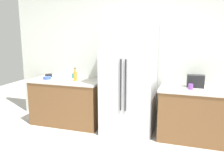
# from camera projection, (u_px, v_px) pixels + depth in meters

# --- Properties ---
(kitchen_back_panel) EXTENTS (5.02, 0.10, 2.66)m
(kitchen_back_panel) POSITION_uv_depth(u_px,v_px,m) (136.00, 56.00, 4.57)
(kitchen_back_panel) COLOR silver
(kitchen_back_panel) RESTS_ON ground_plane
(counter_left) EXTENTS (1.38, 0.68, 0.88)m
(counter_left) POSITION_uv_depth(u_px,v_px,m) (68.00, 102.00, 4.79)
(counter_left) COLOR brown
(counter_left) RESTS_ON ground_plane
(counter_right) EXTENTS (1.38, 0.68, 0.88)m
(counter_right) POSITION_uv_depth(u_px,v_px,m) (202.00, 115.00, 4.03)
(counter_right) COLOR brown
(counter_right) RESTS_ON ground_plane
(refrigerator) EXTENTS (0.89, 0.73, 1.88)m
(refrigerator) POSITION_uv_depth(u_px,v_px,m) (129.00, 81.00, 4.27)
(refrigerator) COLOR #B7BABF
(refrigerator) RESTS_ON ground_plane
(toaster) EXTENTS (0.28, 0.16, 0.21)m
(toaster) POSITION_uv_depth(u_px,v_px,m) (196.00, 81.00, 4.04)
(toaster) COLOR black
(toaster) RESTS_ON counter_right
(bottle_a) EXTENTS (0.06, 0.06, 0.25)m
(bottle_a) POSITION_uv_depth(u_px,v_px,m) (75.00, 76.00, 4.55)
(bottle_a) COLOR orange
(bottle_a) RESTS_ON counter_left
(cup_a) EXTENTS (0.07, 0.07, 0.09)m
(cup_a) POSITION_uv_depth(u_px,v_px,m) (191.00, 87.00, 3.90)
(cup_a) COLOR purple
(cup_a) RESTS_ON counter_right
(cup_b) EXTENTS (0.07, 0.07, 0.09)m
(cup_b) POSITION_uv_depth(u_px,v_px,m) (74.00, 76.00, 4.84)
(cup_b) COLOR teal
(cup_b) RESTS_ON counter_left
(bowl_a) EXTENTS (0.15, 0.15, 0.05)m
(bowl_a) POSITION_uv_depth(u_px,v_px,m) (47.00, 78.00, 4.74)
(bowl_a) COLOR blue
(bowl_a) RESTS_ON counter_left
(bowl_b) EXTENTS (0.14, 0.14, 0.06)m
(bowl_b) POSITION_uv_depth(u_px,v_px,m) (49.00, 75.00, 4.99)
(bowl_b) COLOR black
(bowl_b) RESTS_ON counter_left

